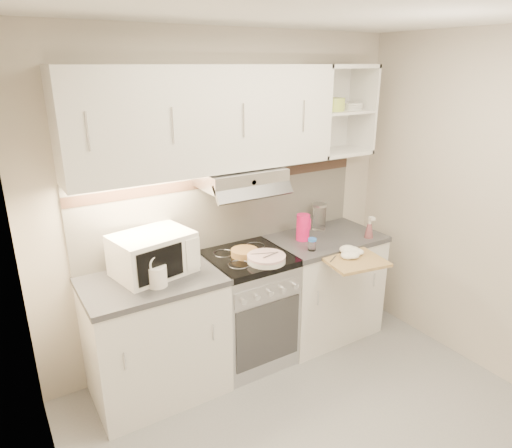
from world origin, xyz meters
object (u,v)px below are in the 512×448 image
spray_bottle (369,229)px  microwave (153,254)px  glass_jar (319,217)px  plate_stack (266,258)px  pink_pitcher (303,227)px  electric_range (248,308)px  cutting_board (354,260)px  watering_can (158,275)px

spray_bottle → microwave: bearing=-176.7°
glass_jar → plate_stack: bearing=-155.9°
plate_stack → pink_pitcher: (0.49, 0.21, 0.08)m
electric_range → cutting_board: size_ratio=2.13×
watering_can → spray_bottle: size_ratio=1.25×
microwave → watering_can: bearing=-112.7°
plate_stack → cutting_board: (0.60, -0.26, -0.05)m
spray_bottle → cutting_board: spray_bottle is taller
watering_can → glass_jar: glass_jar is taller
microwave → plate_stack: 0.80m
plate_stack → glass_jar: 0.84m
glass_jar → spray_bottle: bearing=-58.8°
electric_range → glass_jar: (0.81, 0.16, 0.57)m
electric_range → plate_stack: bearing=-73.5°
watering_can → spray_bottle: bearing=-26.4°
watering_can → pink_pitcher: pink_pitcher is taller
plate_stack → spray_bottle: 0.99m
electric_range → cutting_board: (0.66, -0.44, 0.42)m
cutting_board → plate_stack: bearing=165.4°
watering_can → plate_stack: size_ratio=0.86×
microwave → plate_stack: size_ratio=2.03×
plate_stack → spray_bottle: (0.98, -0.03, 0.05)m
spray_bottle → electric_range: bearing=-179.1°
electric_range → microwave: size_ratio=1.59×
plate_stack → pink_pitcher: pink_pitcher is taller
pink_pitcher → watering_can: bearing=-151.9°
watering_can → pink_pitcher: bearing=-16.6°
electric_range → watering_can: watering_can is taller
watering_can → spray_bottle: (1.78, -0.09, -0.00)m
cutting_board → spray_bottle: bearing=40.6°
electric_range → pink_pitcher: (0.54, 0.03, 0.56)m
microwave → plate_stack: (0.75, -0.25, -0.12)m
plate_stack → cutting_board: plate_stack is taller
plate_stack → cutting_board: size_ratio=0.66×
plate_stack → watering_can: bearing=175.9°
electric_range → spray_bottle: 1.18m
microwave → cutting_board: bearing=-31.8°
pink_pitcher → glass_jar: bearing=46.5°
plate_stack → spray_bottle: size_ratio=1.44×
spray_bottle → cutting_board: (-0.38, -0.23, -0.10)m
spray_bottle → glass_jar: bearing=133.6°
cutting_board → microwave: bearing=168.4°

